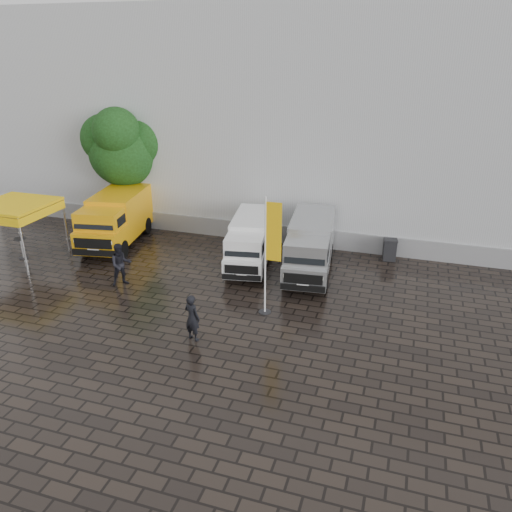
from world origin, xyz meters
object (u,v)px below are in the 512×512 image
(van_yellow, at_px, (116,220))
(person_tent, at_px, (121,264))
(van_silver, at_px, (310,247))
(wheelie_bin, at_px, (390,249))
(cocktail_table, at_px, (22,248))
(van_white, at_px, (250,243))
(flagpole, at_px, (270,251))
(person_front, at_px, (192,318))
(canopy_tent, at_px, (14,207))

(van_yellow, xyz_separation_m, person_tent, (2.93, -4.32, -0.36))
(van_silver, bearing_deg, wheelie_bin, 31.21)
(van_yellow, height_order, cocktail_table, van_yellow)
(van_yellow, relative_size, wheelie_bin, 5.34)
(van_yellow, relative_size, person_tent, 2.97)
(person_tent, bearing_deg, van_silver, -16.65)
(van_silver, bearing_deg, van_yellow, 171.24)
(wheelie_bin, xyz_separation_m, person_tent, (-11.23, -6.58, 0.43))
(van_white, relative_size, flagpole, 1.09)
(person_front, bearing_deg, person_tent, -14.89)
(wheelie_bin, relative_size, person_tent, 0.56)
(canopy_tent, bearing_deg, person_tent, -9.02)
(van_white, xyz_separation_m, van_silver, (2.94, 0.00, 0.11))
(canopy_tent, height_order, person_front, canopy_tent)
(van_silver, bearing_deg, van_white, 173.60)
(canopy_tent, distance_m, flagpole, 13.43)
(van_white, xyz_separation_m, canopy_tent, (-11.09, -2.88, 1.60))
(van_yellow, bearing_deg, wheelie_bin, -0.98)
(van_white, relative_size, person_tent, 2.71)
(flagpole, bearing_deg, canopy_tent, 173.52)
(wheelie_bin, height_order, person_front, person_front)
(canopy_tent, height_order, cocktail_table, canopy_tent)
(cocktail_table, height_order, wheelie_bin, wheelie_bin)
(person_front, bearing_deg, canopy_tent, -2.29)
(cocktail_table, relative_size, person_tent, 0.55)
(flagpole, bearing_deg, van_silver, 80.97)
(cocktail_table, distance_m, wheelie_bin, 18.50)
(person_tent, bearing_deg, person_front, -76.49)
(canopy_tent, relative_size, cocktail_table, 3.02)
(cocktail_table, height_order, person_front, person_front)
(canopy_tent, distance_m, cocktail_table, 2.22)
(wheelie_bin, bearing_deg, van_white, -165.63)
(person_front, bearing_deg, van_white, -70.60)
(canopy_tent, height_order, wheelie_bin, canopy_tent)
(van_white, relative_size, canopy_tent, 1.63)
(van_silver, bearing_deg, canopy_tent, -174.81)
(van_white, distance_m, person_tent, 6.16)
(cocktail_table, bearing_deg, wheelie_bin, 17.25)
(canopy_tent, height_order, person_tent, canopy_tent)
(van_white, xyz_separation_m, person_front, (0.14, -7.10, -0.25))
(van_yellow, bearing_deg, van_silver, -12.40)
(person_tent, bearing_deg, cocktail_table, 127.05)
(van_silver, relative_size, cocktail_table, 5.39)
(van_white, distance_m, cocktail_table, 11.57)
(person_front, height_order, person_tent, person_tent)
(canopy_tent, bearing_deg, van_yellow, 44.51)
(van_yellow, bearing_deg, person_front, -53.86)
(van_silver, height_order, canopy_tent, canopy_tent)
(van_silver, height_order, person_front, van_silver)
(cocktail_table, xyz_separation_m, wheelie_bin, (17.66, 5.49, 0.01))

